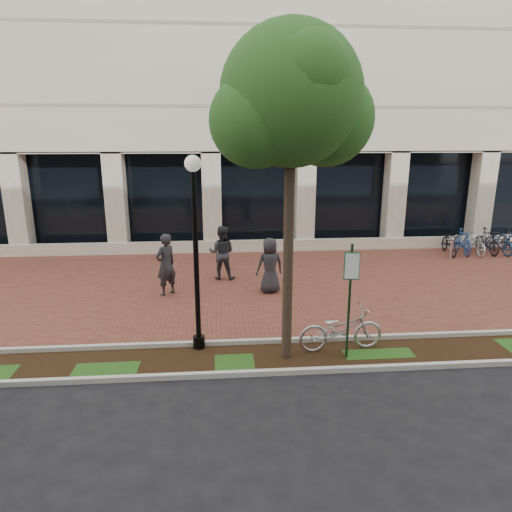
{
  "coord_description": "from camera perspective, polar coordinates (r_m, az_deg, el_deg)",
  "views": [
    {
      "loc": [
        -1.72,
        -14.58,
        4.91
      ],
      "look_at": [
        -0.59,
        -0.8,
        1.21
      ],
      "focal_mm": 32.0,
      "sensor_mm": 36.0,
      "label": 1
    }
  ],
  "objects": [
    {
      "name": "bollard",
      "position": [
        20.13,
        23.25,
        0.9
      ],
      "size": [
        0.12,
        0.12,
        0.86
      ],
      "color": "silver",
      "rests_on": "ground"
    },
    {
      "name": "street_tree",
      "position": [
        9.52,
        4.65,
        18.24
      ],
      "size": [
        3.39,
        2.83,
        7.07
      ],
      "color": "#463528",
      "rests_on": "ground"
    },
    {
      "name": "curb_street_side",
      "position": [
        10.0,
        5.99,
        -14.11
      ],
      "size": [
        40.0,
        0.12,
        0.12
      ],
      "primitive_type": "cube",
      "color": "beige",
      "rests_on": "ground"
    },
    {
      "name": "lamppost",
      "position": [
        10.27,
        -7.57,
        1.45
      ],
      "size": [
        0.36,
        0.36,
        4.49
      ],
      "color": "black",
      "rests_on": "ground"
    },
    {
      "name": "curb_plaza_side",
      "position": [
        11.32,
        4.58,
        -10.45
      ],
      "size": [
        40.0,
        0.12,
        0.12
      ],
      "primitive_type": "cube",
      "color": "beige",
      "rests_on": "ground"
    },
    {
      "name": "pedestrian_mid",
      "position": [
        15.83,
        -4.3,
        0.4
      ],
      "size": [
        1.03,
        0.87,
        1.88
      ],
      "primitive_type": "imported",
      "rotation": [
        0.0,
        0.0,
        2.96
      ],
      "color": "#2A2B2F",
      "rests_on": "ground"
    },
    {
      "name": "ground",
      "position": [
        15.48,
        1.92,
        -3.53
      ],
      "size": [
        120.0,
        120.0,
        0.0
      ],
      "primitive_type": "plane",
      "color": "black",
      "rests_on": "ground"
    },
    {
      "name": "brick_plaza",
      "position": [
        15.48,
        1.92,
        -3.52
      ],
      "size": [
        40.0,
        9.0,
        0.01
      ],
      "primitive_type": "cube",
      "color": "brown",
      "rests_on": "ground"
    },
    {
      "name": "bike_rack_cluster",
      "position": [
        21.69,
        26.93,
        1.59
      ],
      "size": [
        4.21,
        1.9,
        1.06
      ],
      "rotation": [
        0.0,
        0.0,
        -0.06
      ],
      "color": "black",
      "rests_on": "ground"
    },
    {
      "name": "parking_sign",
      "position": [
        10.15,
        11.68,
        -3.95
      ],
      "size": [
        0.34,
        0.07,
        2.66
      ],
      "rotation": [
        0.0,
        0.0,
        -0.13
      ],
      "color": "#153A1D",
      "rests_on": "ground"
    },
    {
      "name": "pedestrian_right",
      "position": [
        14.45,
        1.74,
        -1.19
      ],
      "size": [
        0.97,
        0.75,
        1.78
      ],
      "primitive_type": "imported",
      "rotation": [
        0.0,
        0.0,
        3.37
      ],
      "color": "#26262A",
      "rests_on": "ground"
    },
    {
      "name": "locked_bicycle",
      "position": [
        10.92,
        10.56,
        -8.96
      ],
      "size": [
        2.05,
        0.86,
        1.05
      ],
      "primitive_type": "imported",
      "rotation": [
        0.0,
        0.0,
        1.66
      ],
      "color": "#BBBCC0",
      "rests_on": "ground"
    },
    {
      "name": "planting_strip",
      "position": [
        10.68,
        5.23,
        -12.43
      ],
      "size": [
        40.0,
        1.5,
        0.01
      ],
      "primitive_type": "cube",
      "color": "black",
      "rests_on": "ground"
    },
    {
      "name": "pedestrian_left",
      "position": [
        14.46,
        -11.2,
        -1.07
      ],
      "size": [
        0.85,
        0.84,
        1.97
      ],
      "primitive_type": "imported",
      "rotation": [
        0.0,
        0.0,
        3.9
      ],
      "color": "#252529",
      "rests_on": "ground"
    },
    {
      "name": "near_office_building",
      "position": [
        25.63,
        -0.86,
        26.53
      ],
      "size": [
        40.0,
        12.12,
        16.0
      ],
      "color": "beige",
      "rests_on": "ground"
    }
  ]
}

